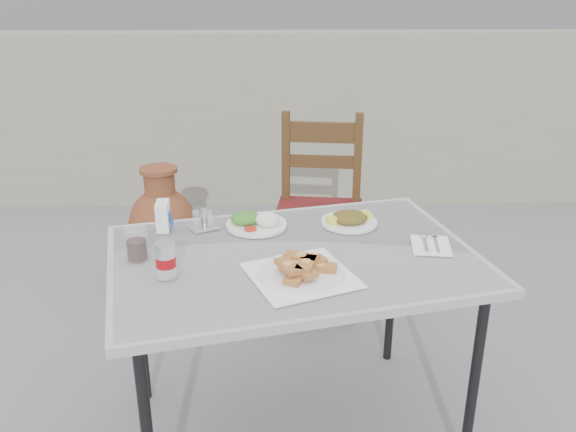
{
  "coord_description": "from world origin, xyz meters",
  "views": [
    {
      "loc": [
        0.12,
        -1.75,
        1.59
      ],
      "look_at": [
        0.15,
        0.1,
        0.84
      ],
      "focal_mm": 38.0,
      "sensor_mm": 36.0,
      "label": 1
    }
  ],
  "objects_px": {
    "napkin_holder": "(163,216)",
    "chair": "(319,210)",
    "salad_rice_plate": "(256,221)",
    "pide_plate": "(301,268)",
    "terracotta_urn": "(163,230)",
    "cola_glass": "(137,245)",
    "cafe_table": "(294,267)",
    "salad_chopped_plate": "(349,219)",
    "soda_can": "(166,260)",
    "condiment_caddy": "(204,222)"
  },
  "relations": [
    {
      "from": "cafe_table",
      "to": "salad_chopped_plate",
      "type": "relative_size",
      "value": 6.53
    },
    {
      "from": "cola_glass",
      "to": "napkin_holder",
      "type": "height_order",
      "value": "same"
    },
    {
      "from": "pide_plate",
      "to": "salad_chopped_plate",
      "type": "bearing_deg",
      "value": 64.61
    },
    {
      "from": "cola_glass",
      "to": "terracotta_urn",
      "type": "distance_m",
      "value": 1.29
    },
    {
      "from": "pide_plate",
      "to": "salad_chopped_plate",
      "type": "height_order",
      "value": "pide_plate"
    },
    {
      "from": "pide_plate",
      "to": "terracotta_urn",
      "type": "bearing_deg",
      "value": 116.96
    },
    {
      "from": "cola_glass",
      "to": "salad_rice_plate",
      "type": "bearing_deg",
      "value": 34.27
    },
    {
      "from": "salad_rice_plate",
      "to": "cola_glass",
      "type": "relative_size",
      "value": 2.12
    },
    {
      "from": "cafe_table",
      "to": "salad_chopped_plate",
      "type": "distance_m",
      "value": 0.33
    },
    {
      "from": "napkin_holder",
      "to": "chair",
      "type": "relative_size",
      "value": 0.11
    },
    {
      "from": "condiment_caddy",
      "to": "terracotta_urn",
      "type": "distance_m",
      "value": 1.1
    },
    {
      "from": "soda_can",
      "to": "terracotta_urn",
      "type": "height_order",
      "value": "soda_can"
    },
    {
      "from": "condiment_caddy",
      "to": "chair",
      "type": "distance_m",
      "value": 0.93
    },
    {
      "from": "napkin_holder",
      "to": "chair",
      "type": "bearing_deg",
      "value": 48.17
    },
    {
      "from": "salad_rice_plate",
      "to": "condiment_caddy",
      "type": "relative_size",
      "value": 1.76
    },
    {
      "from": "soda_can",
      "to": "pide_plate",
      "type": "bearing_deg",
      "value": -0.39
    },
    {
      "from": "condiment_caddy",
      "to": "chair",
      "type": "xyz_separation_m",
      "value": [
        0.47,
        0.75,
        -0.26
      ]
    },
    {
      "from": "salad_rice_plate",
      "to": "napkin_holder",
      "type": "relative_size",
      "value": 2.13
    },
    {
      "from": "condiment_caddy",
      "to": "terracotta_urn",
      "type": "xyz_separation_m",
      "value": [
        -0.34,
        0.95,
        -0.45
      ]
    },
    {
      "from": "salad_rice_plate",
      "to": "napkin_holder",
      "type": "xyz_separation_m",
      "value": [
        -0.33,
        -0.02,
        0.03
      ]
    },
    {
      "from": "napkin_holder",
      "to": "chair",
      "type": "height_order",
      "value": "chair"
    },
    {
      "from": "cola_glass",
      "to": "salad_chopped_plate",
      "type": "bearing_deg",
      "value": 21.01
    },
    {
      "from": "salad_rice_plate",
      "to": "salad_chopped_plate",
      "type": "relative_size",
      "value": 1.07
    },
    {
      "from": "salad_chopped_plate",
      "to": "terracotta_urn",
      "type": "distance_m",
      "value": 1.34
    },
    {
      "from": "cafe_table",
      "to": "condiment_caddy",
      "type": "distance_m",
      "value": 0.39
    },
    {
      "from": "chair",
      "to": "cola_glass",
      "type": "bearing_deg",
      "value": -116.5
    },
    {
      "from": "salad_rice_plate",
      "to": "pide_plate",
      "type": "bearing_deg",
      "value": -68.92
    },
    {
      "from": "napkin_holder",
      "to": "terracotta_urn",
      "type": "xyz_separation_m",
      "value": [
        -0.2,
        0.96,
        -0.47
      ]
    },
    {
      "from": "napkin_holder",
      "to": "terracotta_urn",
      "type": "bearing_deg",
      "value": 98.64
    },
    {
      "from": "soda_can",
      "to": "cola_glass",
      "type": "xyz_separation_m",
      "value": [
        -0.12,
        0.13,
        -0.01
      ]
    },
    {
      "from": "condiment_caddy",
      "to": "terracotta_urn",
      "type": "height_order",
      "value": "condiment_caddy"
    },
    {
      "from": "napkin_holder",
      "to": "chair",
      "type": "xyz_separation_m",
      "value": [
        0.61,
        0.76,
        -0.29
      ]
    },
    {
      "from": "salad_rice_plate",
      "to": "condiment_caddy",
      "type": "xyz_separation_m",
      "value": [
        -0.19,
        -0.01,
        0.0
      ]
    },
    {
      "from": "terracotta_urn",
      "to": "cola_glass",
      "type": "bearing_deg",
      "value": -82.75
    },
    {
      "from": "salad_chopped_plate",
      "to": "cafe_table",
      "type": "bearing_deg",
      "value": -129.99
    },
    {
      "from": "cola_glass",
      "to": "napkin_holder",
      "type": "distance_m",
      "value": 0.24
    },
    {
      "from": "cafe_table",
      "to": "condiment_caddy",
      "type": "xyz_separation_m",
      "value": [
        -0.32,
        0.22,
        0.08
      ]
    },
    {
      "from": "cafe_table",
      "to": "chair",
      "type": "distance_m",
      "value": 1.0
    },
    {
      "from": "condiment_caddy",
      "to": "salad_chopped_plate",
      "type": "bearing_deg",
      "value": 3.17
    },
    {
      "from": "salad_chopped_plate",
      "to": "terracotta_urn",
      "type": "xyz_separation_m",
      "value": [
        -0.87,
        0.92,
        -0.44
      ]
    },
    {
      "from": "cafe_table",
      "to": "pide_plate",
      "type": "distance_m",
      "value": 0.18
    },
    {
      "from": "cola_glass",
      "to": "soda_can",
      "type": "bearing_deg",
      "value": -48.06
    },
    {
      "from": "pide_plate",
      "to": "cola_glass",
      "type": "distance_m",
      "value": 0.54
    },
    {
      "from": "cola_glass",
      "to": "chair",
      "type": "relative_size",
      "value": 0.11
    },
    {
      "from": "chair",
      "to": "condiment_caddy",
      "type": "bearing_deg",
      "value": -115.16
    },
    {
      "from": "salad_rice_plate",
      "to": "salad_chopped_plate",
      "type": "distance_m",
      "value": 0.34
    },
    {
      "from": "cafe_table",
      "to": "chair",
      "type": "bearing_deg",
      "value": 81.02
    },
    {
      "from": "salad_rice_plate",
      "to": "salad_chopped_plate",
      "type": "height_order",
      "value": "salad_rice_plate"
    },
    {
      "from": "pide_plate",
      "to": "salad_chopped_plate",
      "type": "xyz_separation_m",
      "value": [
        0.19,
        0.41,
        -0.01
      ]
    },
    {
      "from": "chair",
      "to": "terracotta_urn",
      "type": "relative_size",
      "value": 1.46
    }
  ]
}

